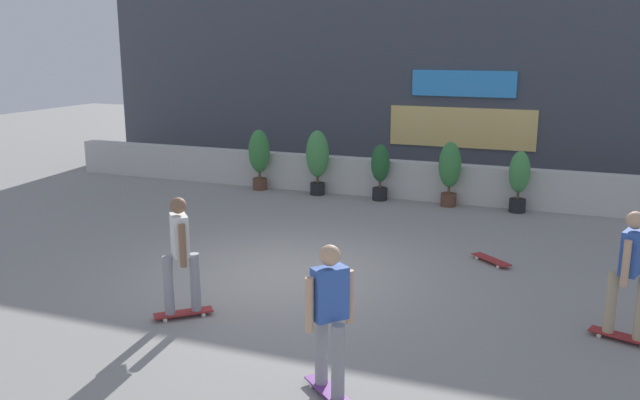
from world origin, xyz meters
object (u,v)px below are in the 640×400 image
at_px(skater_by_wall_right, 630,271).
at_px(skateboard_aside, 491,260).
at_px(potted_plant_2, 380,169).
at_px(skater_mid_plaza, 180,252).
at_px(potted_plant_0, 259,155).
at_px(skater_far_left, 330,315).
at_px(potted_plant_3, 450,169).
at_px(potted_plant_1, 317,157).
at_px(potted_plant_4, 519,178).

height_order(skater_by_wall_right, skateboard_aside, skater_by_wall_right).
bearing_deg(potted_plant_2, skater_mid_plaza, -93.94).
bearing_deg(potted_plant_0, skateboard_aside, -31.14).
height_order(potted_plant_2, skater_far_left, skater_far_left).
distance_m(potted_plant_0, skateboard_aside, 7.42).
relative_size(skater_mid_plaza, skateboard_aside, 2.30).
height_order(potted_plant_3, skater_by_wall_right, skater_by_wall_right).
height_order(potted_plant_2, skater_by_wall_right, skater_by_wall_right).
xyz_separation_m(potted_plant_1, skater_far_left, (3.69, -8.96, 0.00)).
xyz_separation_m(potted_plant_0, skater_mid_plaza, (2.67, -7.72, 0.04)).
relative_size(skater_far_left, skater_mid_plaza, 1.00).
bearing_deg(potted_plant_3, skater_by_wall_right, -61.63).
bearing_deg(skater_by_wall_right, potted_plant_0, 142.55).
bearing_deg(skater_mid_plaza, skateboard_aside, 46.99).
xyz_separation_m(potted_plant_2, skater_far_left, (2.09, -8.96, 0.18)).
relative_size(potted_plant_0, potted_plant_2, 1.15).
height_order(potted_plant_0, potted_plant_4, potted_plant_0).
relative_size(potted_plant_3, skater_far_left, 0.88).
height_order(potted_plant_0, skateboard_aside, potted_plant_0).
bearing_deg(skateboard_aside, skater_far_left, -101.24).
relative_size(potted_plant_4, skateboard_aside, 1.87).
bearing_deg(skater_mid_plaza, potted_plant_1, 97.94).
relative_size(potted_plant_0, potted_plant_3, 1.04).
bearing_deg(potted_plant_1, skater_mid_plaza, -82.06).
bearing_deg(skater_far_left, potted_plant_0, 120.53).
bearing_deg(skater_far_left, skater_by_wall_right, 41.50).
height_order(skater_far_left, skater_mid_plaza, same).
bearing_deg(potted_plant_2, skater_by_wall_right, -51.34).
relative_size(potted_plant_2, potted_plant_3, 0.90).
relative_size(potted_plant_4, skater_by_wall_right, 0.81).
relative_size(skater_by_wall_right, skateboard_aside, 2.30).
bearing_deg(potted_plant_1, potted_plant_3, 0.00).
relative_size(potted_plant_1, skateboard_aside, 2.17).
relative_size(potted_plant_1, potted_plant_2, 1.19).
distance_m(potted_plant_3, skateboard_aside, 4.16).
height_order(potted_plant_3, skateboard_aside, potted_plant_3).
bearing_deg(potted_plant_1, potted_plant_4, 0.00).
bearing_deg(potted_plant_3, potted_plant_0, 180.00).
bearing_deg(skater_by_wall_right, potted_plant_2, 128.66).
bearing_deg(potted_plant_1, potted_plant_0, 180.00).
relative_size(potted_plant_3, skater_mid_plaza, 0.88).
bearing_deg(potted_plant_1, potted_plant_2, 0.00).
height_order(potted_plant_1, skater_far_left, skater_far_left).
xyz_separation_m(potted_plant_2, skater_mid_plaza, (-0.53, -7.72, 0.18)).
distance_m(potted_plant_2, skater_far_left, 9.20).
bearing_deg(potted_plant_2, skater_far_left, -76.89).
bearing_deg(skater_by_wall_right, potted_plant_4, 106.58).
xyz_separation_m(potted_plant_3, skater_mid_plaza, (-2.18, -7.72, 0.08)).
distance_m(potted_plant_2, skater_mid_plaza, 7.74).
distance_m(potted_plant_0, skater_by_wall_right, 10.41).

